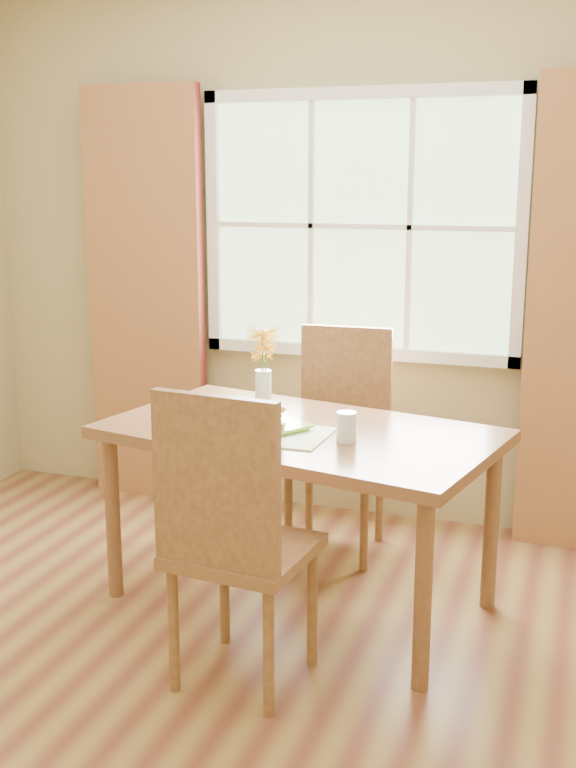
% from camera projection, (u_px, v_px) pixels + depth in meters
% --- Properties ---
extents(room, '(4.24, 3.84, 2.74)m').
position_uv_depth(room, '(208.00, 308.00, 2.74)').
color(room, olive).
rests_on(room, ground).
extents(window, '(1.62, 0.06, 1.32)m').
position_uv_depth(window, '(360.00, 226.00, 4.43)').
color(window, '#9DC293').
rests_on(window, room).
extents(curtain_left, '(0.65, 0.08, 2.20)m').
position_uv_depth(curtain_left, '(146.00, 299.00, 4.80)').
color(curtain_left, maroon).
rests_on(curtain_left, room).
extents(dining_table, '(1.69, 1.18, 0.75)m').
position_uv_depth(dining_table, '(300.00, 447.00, 3.63)').
color(dining_table, brown).
rests_on(dining_table, room).
extents(chair_near, '(0.49, 0.49, 1.08)m').
position_uv_depth(chair_near, '(231.00, 531.00, 2.99)').
color(chair_near, brown).
rests_on(chair_near, room).
extents(chair_far, '(0.45, 0.45, 1.05)m').
position_uv_depth(chair_far, '(341.00, 429.00, 4.24)').
color(chair_far, brown).
rests_on(chair_far, room).
extents(placemat, '(0.46, 0.34, 0.01)m').
position_uv_depth(placemat, '(271.00, 434.00, 3.52)').
color(placemat, '#E9EDC9').
rests_on(placemat, dining_table).
extents(plate, '(0.35, 0.35, 0.01)m').
position_uv_depth(plate, '(270.00, 427.00, 3.58)').
color(plate, '#7EB72D').
rests_on(plate, placemat).
extents(croissant_sandwich, '(0.16, 0.12, 0.11)m').
position_uv_depth(croissant_sandwich, '(268.00, 416.00, 3.51)').
color(croissant_sandwich, '#EDAB50').
rests_on(croissant_sandwich, plate).
extents(water_glass, '(0.08, 0.08, 0.12)m').
position_uv_depth(water_glass, '(347.00, 428.00, 3.41)').
color(water_glass, silver).
rests_on(water_glass, dining_table).
extents(flower_vase, '(0.15, 0.15, 0.36)m').
position_uv_depth(flower_vase, '(263.00, 359.00, 3.84)').
color(flower_vase, silver).
rests_on(flower_vase, dining_table).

